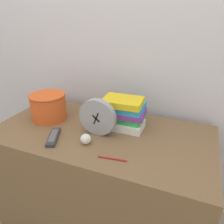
{
  "coord_description": "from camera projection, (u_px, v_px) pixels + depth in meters",
  "views": [
    {
      "loc": [
        0.47,
        -0.67,
        1.35
      ],
      "look_at": [
        0.05,
        0.37,
        0.83
      ],
      "focal_mm": 35.0,
      "sensor_mm": 36.0,
      "label": 1
    }
  ],
  "objects": [
    {
      "name": "desk",
      "position": [
        102.0,
        179.0,
        1.42
      ],
      "size": [
        1.26,
        0.65,
        0.71
      ],
      "color": "brown",
      "rests_on": "ground_plane"
    },
    {
      "name": "basket",
      "position": [
        48.0,
        106.0,
        1.39
      ],
      "size": [
        0.23,
        0.23,
        0.17
      ],
      "color": "#E05623",
      "rests_on": "desk"
    },
    {
      "name": "pen",
      "position": [
        112.0,
        159.0,
        1.03
      ],
      "size": [
        0.14,
        0.03,
        0.01
      ],
      "color": "#B21E1E",
      "rests_on": "desk"
    },
    {
      "name": "crumpled_paper_ball",
      "position": [
        86.0,
        139.0,
        1.14
      ],
      "size": [
        0.06,
        0.06,
        0.06
      ],
      "color": "white",
      "rests_on": "desk"
    },
    {
      "name": "book_stack",
      "position": [
        125.0,
        113.0,
        1.29
      ],
      "size": [
        0.25,
        0.2,
        0.18
      ],
      "color": "white",
      "rests_on": "desk"
    },
    {
      "name": "desk_clock",
      "position": [
        97.0,
        117.0,
        1.2
      ],
      "size": [
        0.21,
        0.04,
        0.21
      ],
      "color": "#99999E",
      "rests_on": "desk"
    },
    {
      "name": "wall_back",
      "position": [
        126.0,
        36.0,
        1.39
      ],
      "size": [
        6.0,
        0.04,
        2.4
      ],
      "color": "silver",
      "rests_on": "ground_plane"
    },
    {
      "name": "tv_remote",
      "position": [
        53.0,
        137.0,
        1.19
      ],
      "size": [
        0.12,
        0.18,
        0.02
      ],
      "color": "#333338",
      "rests_on": "desk"
    }
  ]
}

